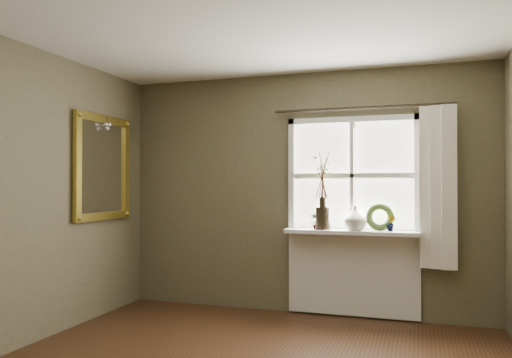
{
  "coord_description": "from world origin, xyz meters",
  "views": [
    {
      "loc": [
        1.22,
        -3.05,
        1.38
      ],
      "look_at": [
        -0.29,
        1.55,
        1.44
      ],
      "focal_mm": 35.0,
      "sensor_mm": 36.0,
      "label": 1
    }
  ],
  "objects_px": {
    "wreath": "(380,220)",
    "gilt_mirror": "(103,167)",
    "cream_vase": "(355,218)",
    "dark_jug": "(323,218)"
  },
  "relations": [
    {
      "from": "wreath",
      "to": "gilt_mirror",
      "type": "relative_size",
      "value": 0.26
    },
    {
      "from": "wreath",
      "to": "gilt_mirror",
      "type": "height_order",
      "value": "gilt_mirror"
    },
    {
      "from": "cream_vase",
      "to": "wreath",
      "type": "distance_m",
      "value": 0.25
    },
    {
      "from": "dark_jug",
      "to": "cream_vase",
      "type": "bearing_deg",
      "value": 0.0
    },
    {
      "from": "wreath",
      "to": "cream_vase",
      "type": "bearing_deg",
      "value": -173.81
    },
    {
      "from": "dark_jug",
      "to": "cream_vase",
      "type": "height_order",
      "value": "cream_vase"
    },
    {
      "from": "cream_vase",
      "to": "wreath",
      "type": "relative_size",
      "value": 0.88
    },
    {
      "from": "dark_jug",
      "to": "wreath",
      "type": "relative_size",
      "value": 0.83
    },
    {
      "from": "wreath",
      "to": "dark_jug",
      "type": "bearing_deg",
      "value": -179.24
    },
    {
      "from": "dark_jug",
      "to": "cream_vase",
      "type": "relative_size",
      "value": 0.95
    }
  ]
}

